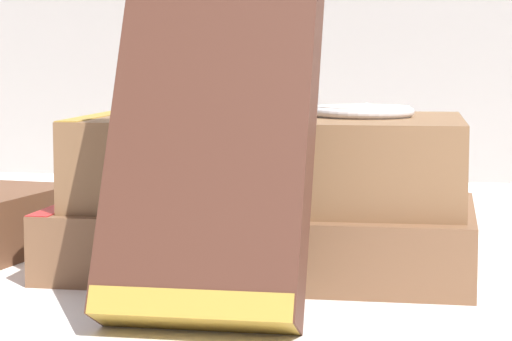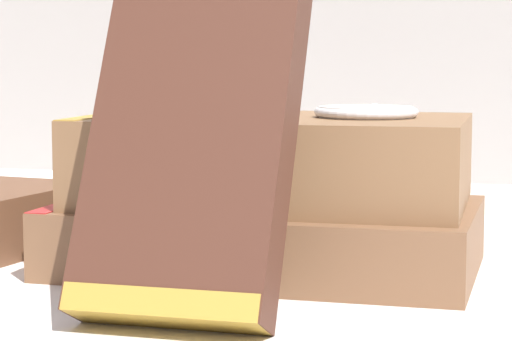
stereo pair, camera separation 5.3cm
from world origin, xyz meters
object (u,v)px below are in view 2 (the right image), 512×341
object	(u,v)px
book_flat_top	(267,160)
pocket_watch	(366,112)
book_leaning_front	(191,150)
book_flat_bottom	(259,236)

from	to	relation	value
book_flat_top	pocket_watch	size ratio (longest dim) A/B	3.54
book_leaning_front	pocket_watch	distance (m)	0.14
book_flat_top	book_leaning_front	xyz separation A→B (m)	(-0.00, -0.12, 0.02)
book_leaning_front	pocket_watch	world-z (taller)	book_leaning_front
book_flat_bottom	book_leaning_front	world-z (taller)	book_leaning_front
book_leaning_front	pocket_watch	xyz separation A→B (m)	(0.06, 0.13, 0.01)
book_flat_top	book_leaning_front	bearing A→B (deg)	-92.90
book_flat_bottom	pocket_watch	world-z (taller)	pocket_watch
book_flat_top	book_leaning_front	distance (m)	0.12
book_flat_bottom	book_flat_top	distance (m)	0.04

